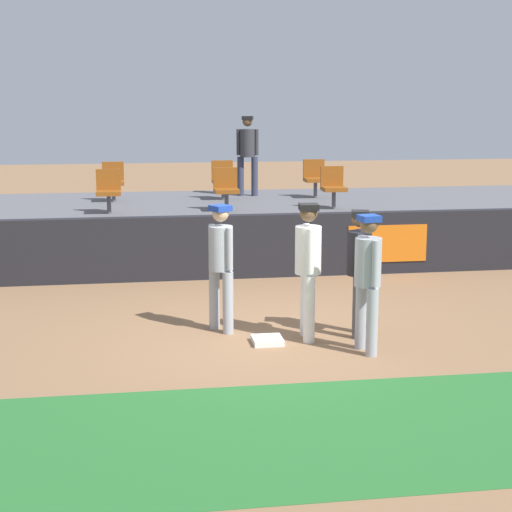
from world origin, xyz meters
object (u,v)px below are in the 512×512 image
object	(u,v)px
seat_front_left	(109,189)
spectator_hooded	(248,150)
player_umpire	(359,264)
seat_back_right	(315,176)
first_base	(267,340)
player_runner_visitor	(221,259)
seat_back_center	(223,178)
player_coach_visitor	(368,274)
seat_front_right	(333,185)
seat_front_center	(226,187)
player_fielder_home	(308,262)
seat_back_left	(113,179)

from	to	relation	value
seat_front_left	spectator_hooded	bearing A→B (deg)	37.93
player_umpire	spectator_hooded	distance (m)	7.78
seat_back_right	first_base	bearing A→B (deg)	-107.44
player_runner_visitor	seat_back_center	bearing A→B (deg)	143.02
first_base	seat_back_center	size ratio (longest dim) A/B	0.48
player_coach_visitor	seat_back_right	size ratio (longest dim) A/B	2.14
seat_back_right	seat_front_right	bearing A→B (deg)	-91.09
player_runner_visitor	seat_back_right	size ratio (longest dim) A/B	2.13
seat_front_right	player_umpire	bearing A→B (deg)	-100.27
player_coach_visitor	player_runner_visitor	bearing A→B (deg)	-135.63
first_base	player_runner_visitor	xyz separation A→B (m)	(-0.54, 0.68, 1.00)
seat_back_right	seat_back_center	bearing A→B (deg)	-180.00
player_coach_visitor	seat_front_center	distance (m)	6.20
seat_back_center	spectator_hooded	size ratio (longest dim) A/B	0.47
first_base	player_fielder_home	world-z (taller)	player_fielder_home
player_fielder_home	seat_back_left	xyz separation A→B (m)	(-2.69, 7.17, 0.43)
seat_back_left	first_base	bearing A→B (deg)	-73.86
player_coach_visitor	seat_front_right	world-z (taller)	seat_front_right
seat_back_center	seat_front_center	xyz separation A→B (m)	(-0.14, -1.80, 0.00)
spectator_hooded	seat_front_center	bearing A→B (deg)	85.87
seat_back_left	seat_front_left	size ratio (longest dim) A/B	1.00
seat_front_right	seat_back_right	distance (m)	1.80
seat_front_left	seat_front_center	bearing A→B (deg)	0.00
player_umpire	seat_front_right	xyz separation A→B (m)	(0.96, 5.32, 0.50)
seat_back_center	seat_front_right	bearing A→B (deg)	-41.74
player_umpire	seat_back_right	size ratio (longest dim) A/B	2.07
seat_back_right	player_fielder_home	bearing A→B (deg)	-103.46
player_fielder_home	spectator_hooded	distance (m)	7.81
first_base	seat_back_left	xyz separation A→B (m)	(-2.11, 7.30, 1.47)
first_base	player_coach_visitor	xyz separation A→B (m)	(1.20, -0.58, 1.00)
first_base	player_umpire	size ratio (longest dim) A/B	0.23
seat_front_center	seat_back_right	size ratio (longest dim) A/B	1.00
seat_front_center	spectator_hooded	world-z (taller)	spectator_hooded
seat_front_right	seat_back_left	world-z (taller)	same
seat_back_center	seat_back_right	world-z (taller)	same
seat_front_center	seat_back_left	bearing A→B (deg)	140.90
player_fielder_home	seat_front_center	world-z (taller)	seat_front_center
player_coach_visitor	seat_front_right	xyz separation A→B (m)	(1.07, 6.08, 0.47)
seat_front_right	seat_front_center	world-z (taller)	same
seat_back_center	seat_back_left	distance (m)	2.36
player_coach_visitor	seat_front_left	bearing A→B (deg)	-160.79
seat_back_center	seat_back_left	world-z (taller)	same
player_coach_visitor	seat_back_left	world-z (taller)	seat_back_left
player_umpire	seat_front_left	xyz separation A→B (m)	(-3.47, 5.32, 0.50)
player_coach_visitor	seat_back_right	world-z (taller)	seat_back_right
seat_back_center	seat_front_center	distance (m)	1.81
first_base	player_runner_visitor	bearing A→B (deg)	128.59
seat_front_center	seat_front_left	world-z (taller)	same
player_umpire	spectator_hooded	bearing A→B (deg)	-161.98
player_coach_visitor	seat_back_center	distance (m)	7.95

